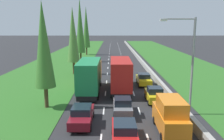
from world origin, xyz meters
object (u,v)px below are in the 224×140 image
(red_box_truck_centre_lane, at_px, (120,74))
(poplar_tree_third, at_px, (72,35))
(red_sedan_centre_lane, at_px, (124,133))
(yellow_sedan_right_lane, at_px, (143,79))
(green_box_truck_left_lane, at_px, (90,76))
(poplar_tree_second, at_px, (43,45))
(poplar_tree_fifth, at_px, (86,27))
(orange_van_right_lane, at_px, (170,115))
(street_light_mast, at_px, (188,60))
(grey_hatchback_centre_lane, at_px, (122,106))
(maroon_sedan_left_lane, at_px, (81,115))
(yellow_hatchback_right_lane, at_px, (154,95))
(poplar_tree_fourth, at_px, (80,26))

(red_box_truck_centre_lane, distance_m, poplar_tree_third, 13.83)
(red_sedan_centre_lane, bearing_deg, yellow_sedan_right_lane, 77.85)
(green_box_truck_left_lane, height_order, yellow_sedan_right_lane, green_box_truck_left_lane)
(green_box_truck_left_lane, distance_m, yellow_sedan_right_lane, 8.39)
(poplar_tree_second, bearing_deg, poplar_tree_fifth, 90.89)
(orange_van_right_lane, xyz_separation_m, street_light_mast, (2.45, 3.73, 3.83))
(red_sedan_centre_lane, distance_m, grey_hatchback_centre_lane, 5.44)
(grey_hatchback_centre_lane, relative_size, poplar_tree_third, 0.34)
(maroon_sedan_left_lane, bearing_deg, street_light_mast, 12.91)
(maroon_sedan_left_lane, height_order, red_sedan_centre_lane, same)
(yellow_hatchback_right_lane, distance_m, poplar_tree_fifth, 45.00)
(poplar_tree_second, distance_m, street_light_mast, 13.86)
(grey_hatchback_centre_lane, xyz_separation_m, poplar_tree_fifth, (-8.38, 46.54, 7.14))
(red_box_truck_centre_lane, bearing_deg, orange_van_right_lane, -73.85)
(poplar_tree_fifth, bearing_deg, red_box_truck_centre_lane, -77.54)
(orange_van_right_lane, distance_m, poplar_tree_third, 25.64)
(grey_hatchback_centre_lane, distance_m, poplar_tree_second, 9.70)
(yellow_sedan_right_lane, bearing_deg, poplar_tree_fourth, 118.69)
(yellow_sedan_right_lane, bearing_deg, orange_van_right_lane, -89.97)
(maroon_sedan_left_lane, distance_m, red_sedan_centre_lane, 4.77)
(maroon_sedan_left_lane, xyz_separation_m, grey_hatchback_centre_lane, (3.53, 2.12, 0.02))
(maroon_sedan_left_lane, relative_size, poplar_tree_third, 0.39)
(orange_van_right_lane, distance_m, poplar_tree_second, 13.54)
(red_sedan_centre_lane, relative_size, poplar_tree_fourth, 0.31)
(poplar_tree_fourth, bearing_deg, yellow_hatchback_right_lane, -67.76)
(orange_van_right_lane, height_order, poplar_tree_fifth, poplar_tree_fifth)
(red_box_truck_centre_lane, distance_m, poplar_tree_fourth, 26.82)
(green_box_truck_left_lane, xyz_separation_m, poplar_tree_fourth, (-4.56, 25.57, 6.13))
(maroon_sedan_left_lane, relative_size, poplar_tree_fifth, 0.32)
(poplar_tree_fifth, bearing_deg, maroon_sedan_left_lane, -84.31)
(red_sedan_centre_lane, bearing_deg, red_box_truck_centre_lane, 89.24)
(grey_hatchback_centre_lane, bearing_deg, street_light_mast, 0.61)
(yellow_hatchback_right_lane, relative_size, red_box_truck_centre_lane, 0.41)
(maroon_sedan_left_lane, xyz_separation_m, red_sedan_centre_lane, (3.43, -3.32, 0.00))
(yellow_hatchback_right_lane, bearing_deg, poplar_tree_third, 126.89)
(red_sedan_centre_lane, distance_m, poplar_tree_third, 26.05)
(poplar_tree_fourth, bearing_deg, maroon_sedan_left_lane, -82.30)
(red_sedan_centre_lane, height_order, poplar_tree_second, poplar_tree_second)
(poplar_tree_second, distance_m, poplar_tree_third, 16.79)
(orange_van_right_lane, distance_m, poplar_tree_fourth, 39.13)
(maroon_sedan_left_lane, xyz_separation_m, yellow_sedan_right_lane, (7.06, 13.53, 0.00))
(grey_hatchback_centre_lane, distance_m, poplar_tree_fourth, 34.82)
(maroon_sedan_left_lane, bearing_deg, orange_van_right_lane, -12.38)
(orange_van_right_lane, relative_size, red_sedan_centre_lane, 1.09)
(orange_van_right_lane, relative_size, poplar_tree_fifth, 0.35)
(poplar_tree_third, bearing_deg, poplar_tree_fifth, 91.62)
(yellow_hatchback_right_lane, xyz_separation_m, street_light_mast, (2.32, -3.71, 4.40))
(green_box_truck_left_lane, xyz_separation_m, street_light_mast, (9.71, -7.36, 3.05))
(red_sedan_centre_lane, xyz_separation_m, red_box_truck_centre_lane, (0.18, 13.69, 1.37))
(orange_van_right_lane, distance_m, yellow_sedan_right_lane, 15.10)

